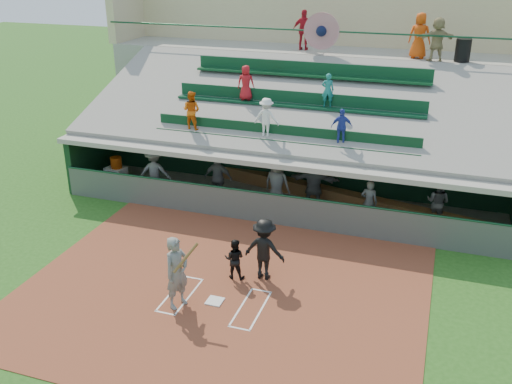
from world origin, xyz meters
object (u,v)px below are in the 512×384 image
(home_plate, at_px, (215,301))
(catcher, at_px, (234,259))
(batter_at_plate, at_px, (177,272))
(white_table, at_px, (116,175))
(water_cooler, at_px, (116,163))
(trash_bin, at_px, (463,50))

(home_plate, height_order, catcher, catcher)
(home_plate, height_order, batter_at_plate, batter_at_plate)
(home_plate, height_order, white_table, white_table)
(white_table, xyz_separation_m, water_cooler, (0.05, 0.00, 0.56))
(batter_at_plate, bearing_deg, trash_bin, 63.29)
(catcher, bearing_deg, batter_at_plate, 55.24)
(home_plate, relative_size, white_table, 0.56)
(catcher, bearing_deg, white_table, -43.85)
(water_cooler, bearing_deg, white_table, -175.66)
(home_plate, xyz_separation_m, water_cooler, (-6.86, 6.47, 0.90))
(batter_at_plate, bearing_deg, catcher, 62.76)
(home_plate, distance_m, trash_bin, 14.50)
(batter_at_plate, height_order, catcher, batter_at_plate)
(home_plate, distance_m, batter_at_plate, 1.38)
(white_table, bearing_deg, water_cooler, 11.69)
(home_plate, relative_size, trash_bin, 0.48)
(water_cooler, bearing_deg, batter_at_plate, -48.98)
(home_plate, distance_m, water_cooler, 9.47)
(catcher, xyz_separation_m, water_cooler, (-6.93, 5.14, 0.30))
(water_cooler, bearing_deg, trash_bin, 25.38)
(white_table, bearing_deg, catcher, -28.98)
(trash_bin, bearing_deg, white_table, -154.69)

